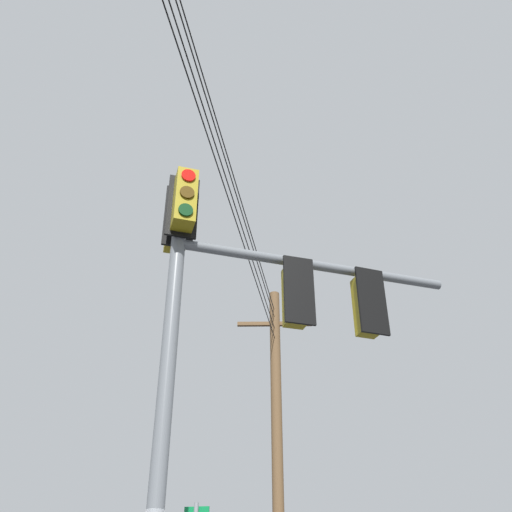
% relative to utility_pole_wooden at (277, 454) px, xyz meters
% --- Properties ---
extents(signal_mast_assembly, '(0.98, 4.34, 6.99)m').
position_rel_utility_pole_wooden_xyz_m(signal_mast_assembly, '(9.46, -2.73, -0.38)').
color(signal_mast_assembly, slate).
rests_on(signal_mast_assembly, ground).
extents(utility_pole_wooden, '(0.61, 2.36, 10.53)m').
position_rel_utility_pole_wooden_xyz_m(utility_pole_wooden, '(0.00, 0.00, 0.00)').
color(utility_pole_wooden, brown).
rests_on(utility_pole_wooden, ground).
extents(overhead_wire_span, '(20.99, 7.85, 1.33)m').
position_rel_utility_pole_wooden_xyz_m(overhead_wire_span, '(10.49, -3.91, 4.18)').
color(overhead_wire_span, black).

